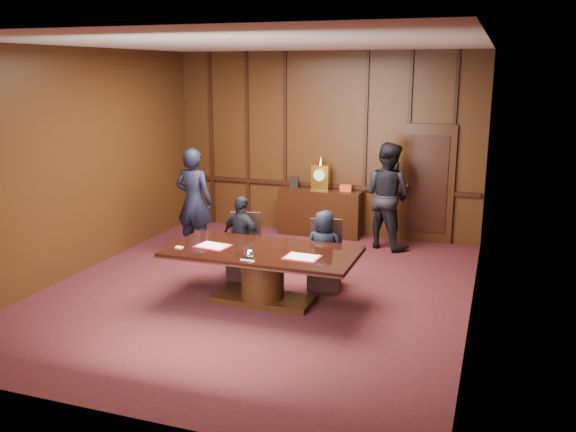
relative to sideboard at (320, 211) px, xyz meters
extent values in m
plane|color=black|center=(0.00, -3.26, -0.49)|extent=(7.00, 7.00, 0.00)
plane|color=silver|center=(0.00, -3.26, 3.01)|extent=(7.00, 7.00, 0.00)
cube|color=black|center=(0.00, 0.24, 1.26)|extent=(6.00, 0.04, 3.50)
cube|color=black|center=(0.00, -6.76, 1.26)|extent=(6.00, 0.04, 3.50)
cube|color=black|center=(-3.00, -3.26, 1.26)|extent=(0.04, 7.00, 3.50)
cube|color=black|center=(3.00, -3.26, 1.26)|extent=(0.04, 7.00, 3.50)
cube|color=black|center=(0.00, 0.21, 0.46)|extent=(5.90, 0.05, 0.08)
cube|color=black|center=(2.00, 0.20, 0.61)|extent=(0.95, 0.06, 2.20)
sphere|color=gold|center=(1.63, 0.13, 0.56)|extent=(0.08, 0.08, 0.08)
cube|color=black|center=(0.00, 0.00, -0.04)|extent=(1.60, 0.45, 0.90)
cube|color=black|center=(-0.70, 0.00, -0.46)|extent=(0.12, 0.40, 0.06)
cube|color=black|center=(0.70, 0.00, -0.46)|extent=(0.12, 0.40, 0.06)
cube|color=gold|center=(0.00, 0.00, 0.65)|extent=(0.34, 0.18, 0.48)
cylinder|color=white|center=(0.00, -0.10, 0.71)|extent=(0.22, 0.03, 0.22)
cone|color=gold|center=(0.00, 0.00, 0.97)|extent=(0.14, 0.14, 0.16)
cube|color=black|center=(-0.55, 0.02, 0.52)|extent=(0.18, 0.04, 0.22)
cube|color=#BF4316|center=(0.50, 0.02, 0.47)|extent=(0.22, 0.12, 0.12)
cube|color=black|center=(0.24, -3.64, -0.45)|extent=(1.40, 0.60, 0.08)
cylinder|color=black|center=(0.24, -3.64, -0.10)|extent=(0.60, 0.60, 0.62)
cube|color=black|center=(0.24, -3.64, 0.22)|extent=(2.62, 1.32, 0.02)
cube|color=black|center=(0.24, -3.64, 0.24)|extent=(2.60, 1.30, 0.06)
cube|color=#B3101D|center=(-0.46, -3.74, 0.28)|extent=(0.50, 0.39, 0.01)
cube|color=white|center=(-0.46, -3.74, 0.29)|extent=(0.43, 0.33, 0.01)
cube|color=#B3101D|center=(0.87, -3.82, 0.28)|extent=(0.48, 0.35, 0.01)
cube|color=white|center=(0.87, -3.82, 0.29)|extent=(0.41, 0.30, 0.01)
cube|color=white|center=(0.24, -4.09, 0.28)|extent=(0.20, 0.14, 0.01)
ellipsoid|color=white|center=(0.24, -4.09, 0.34)|extent=(0.13, 0.13, 0.10)
cube|color=#E8D071|center=(-0.88, -3.95, 0.28)|extent=(0.11, 0.08, 0.01)
cube|color=black|center=(-0.41, -2.79, -0.26)|extent=(0.58, 0.58, 0.46)
cube|color=black|center=(-0.46, -2.59, 0.23)|extent=(0.48, 0.17, 0.55)
cylinder|color=black|center=(-0.61, -2.99, -0.37)|extent=(0.04, 0.04, 0.23)
cylinder|color=black|center=(-0.21, -2.59, -0.37)|extent=(0.04, 0.04, 0.23)
cube|color=black|center=(0.89, -2.79, -0.26)|extent=(0.57, 0.57, 0.46)
cube|color=black|center=(0.85, -2.59, 0.23)|extent=(0.48, 0.15, 0.55)
cylinder|color=black|center=(0.69, -2.99, -0.37)|extent=(0.04, 0.04, 0.23)
cylinder|color=black|center=(1.09, -2.59, -0.37)|extent=(0.04, 0.04, 0.23)
imported|color=black|center=(-0.41, -2.84, 0.16)|extent=(0.82, 0.54, 1.30)
imported|color=black|center=(0.89, -2.84, 0.11)|extent=(0.59, 0.39, 1.18)
imported|color=black|center=(-1.73, -1.88, 0.44)|extent=(0.69, 0.47, 1.86)
imported|color=black|center=(1.36, -0.41, 0.47)|extent=(1.15, 1.04, 1.92)
camera|label=1|loc=(3.22, -11.07, 2.69)|focal=38.00mm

